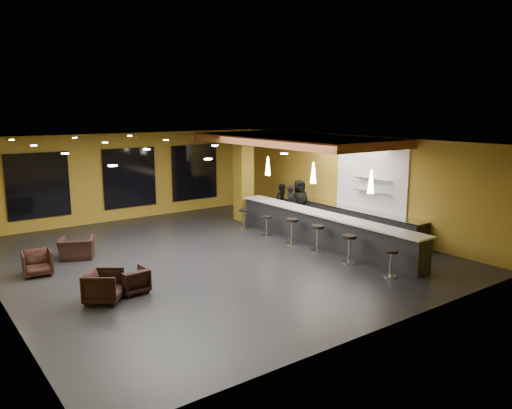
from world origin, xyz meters
TOP-DOWN VIEW (x-y plane):
  - floor at (0.00, 0.00)m, footprint 12.00×13.00m
  - ceiling at (0.00, 0.00)m, footprint 12.00×13.00m
  - wall_back at (0.00, 6.55)m, footprint 12.00×0.10m
  - wall_front at (0.00, -6.55)m, footprint 12.00×0.10m
  - wall_right at (6.05, 0.00)m, footprint 0.10×13.00m
  - wood_soffit at (4.00, 1.00)m, footprint 3.60×8.00m
  - window_left at (-3.50, 6.44)m, footprint 2.20×0.06m
  - window_center at (0.00, 6.44)m, footprint 2.20×0.06m
  - window_right at (3.00, 6.44)m, footprint 2.20×0.06m
  - tile_backsplash at (5.96, -1.00)m, footprint 0.06×3.20m
  - bar_counter at (3.65, -1.00)m, footprint 0.60×8.00m
  - bar_top at (3.65, -1.00)m, footprint 0.78×8.10m
  - prep_counter at (5.65, -0.50)m, footprint 0.70×6.00m
  - prep_top at (5.65, -0.50)m, footprint 0.72×6.00m
  - wall_shelf_lower at (5.82, -1.20)m, footprint 0.30×1.50m
  - wall_shelf_upper at (5.82, -1.20)m, footprint 0.30×1.50m
  - column at (3.65, 3.60)m, footprint 0.60×0.60m
  - pendant_0 at (3.65, -3.00)m, footprint 0.20×0.20m
  - pendant_1 at (3.65, -0.50)m, footprint 0.20×0.20m
  - pendant_2 at (3.65, 2.00)m, footprint 0.20×0.20m
  - staff_a at (4.49, 1.61)m, footprint 0.69×0.57m
  - staff_b at (4.75, 2.45)m, footprint 0.74×0.58m
  - staff_c at (5.08, 1.81)m, footprint 0.95×0.74m
  - armchair_a at (-4.02, -1.67)m, footprint 1.14×1.13m
  - armchair_b at (-3.24, -1.52)m, footprint 0.71×0.73m
  - armchair_c at (-4.82, 1.25)m, footprint 0.82×0.84m
  - armchair_d at (-3.49, 2.18)m, footprint 1.26×1.20m
  - bar_stool_0 at (2.83, -4.51)m, footprint 0.38×0.38m
  - bar_stool_1 at (2.82, -3.01)m, footprint 0.43×0.43m
  - bar_stool_2 at (2.90, -1.58)m, footprint 0.43×0.43m
  - bar_stool_3 at (2.83, -0.39)m, footprint 0.43×0.43m
  - bar_stool_4 at (2.80, 0.95)m, footprint 0.36×0.36m
  - bar_stool_5 at (2.74, 2.29)m, footprint 0.38×0.38m

SIDE VIEW (x-z plane):
  - floor at x=0.00m, z-range -0.10..0.00m
  - armchair_b at x=-3.24m, z-range 0.00..0.62m
  - armchair_d at x=-3.49m, z-range 0.00..0.65m
  - armchair_c at x=-4.82m, z-range 0.00..0.69m
  - armchair_a at x=-4.02m, z-range 0.00..0.75m
  - prep_counter at x=5.65m, z-range 0.00..0.86m
  - bar_stool_4 at x=2.80m, z-range 0.10..0.81m
  - bar_stool_5 at x=2.74m, z-range 0.11..0.85m
  - bar_stool_0 at x=2.83m, z-range 0.11..0.86m
  - bar_counter at x=3.65m, z-range 0.00..1.00m
  - bar_stool_1 at x=2.82m, z-range 0.12..0.97m
  - bar_stool_2 at x=2.90m, z-range 0.12..0.98m
  - bar_stool_3 at x=2.83m, z-range 0.12..0.98m
  - staff_b at x=4.75m, z-range 0.00..1.51m
  - staff_a at x=4.49m, z-range 0.00..1.60m
  - staff_c at x=5.08m, z-range 0.00..1.71m
  - prep_top at x=5.65m, z-range 0.87..0.90m
  - bar_top at x=3.65m, z-range 1.00..1.05m
  - wall_shelf_lower at x=5.82m, z-range 1.59..1.61m
  - window_left at x=-3.50m, z-range 0.50..2.90m
  - window_center at x=0.00m, z-range 0.50..2.90m
  - window_right at x=3.00m, z-range 0.50..2.90m
  - wall_back at x=0.00m, z-range 0.00..3.50m
  - wall_front at x=0.00m, z-range 0.00..3.50m
  - wall_right at x=6.05m, z-range 0.00..3.50m
  - column at x=3.65m, z-range 0.00..3.50m
  - tile_backsplash at x=5.96m, z-range 0.80..3.20m
  - wall_shelf_upper at x=5.82m, z-range 2.03..2.06m
  - pendant_0 at x=3.65m, z-range 2.00..2.70m
  - pendant_1 at x=3.65m, z-range 2.00..2.70m
  - pendant_2 at x=3.65m, z-range 2.00..2.70m
  - wood_soffit at x=4.00m, z-range 3.22..3.50m
  - ceiling at x=0.00m, z-range 3.50..3.60m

